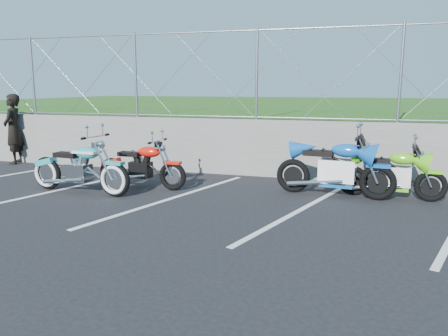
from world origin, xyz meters
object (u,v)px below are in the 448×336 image
(cruiser_turquoise, at_px, (81,170))
(sportbike_green, at_px, (393,176))
(person_standing, at_px, (13,129))
(naked_orange, at_px, (143,167))
(sportbike_blue, at_px, (336,170))

(cruiser_turquoise, relative_size, sportbike_green, 1.19)
(cruiser_turquoise, height_order, person_standing, person_standing)
(cruiser_turquoise, xyz_separation_m, person_standing, (-3.65, 2.33, 0.47))
(sportbike_green, relative_size, person_standing, 1.04)
(naked_orange, distance_m, sportbike_blue, 3.81)
(sportbike_green, xyz_separation_m, sportbike_blue, (-1.01, -0.12, 0.07))
(sportbike_green, xyz_separation_m, person_standing, (-9.38, 1.05, 0.50))
(person_standing, bearing_deg, naked_orange, 50.24)
(sportbike_green, bearing_deg, sportbike_blue, -168.94)
(cruiser_turquoise, bearing_deg, sportbike_green, 18.04)
(cruiser_turquoise, xyz_separation_m, sportbike_green, (5.73, 1.28, -0.03))
(cruiser_turquoise, height_order, naked_orange, cruiser_turquoise)
(sportbike_blue, bearing_deg, naked_orange, -167.52)
(sportbike_green, distance_m, sportbike_blue, 1.02)
(naked_orange, height_order, sportbike_blue, sportbike_blue)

